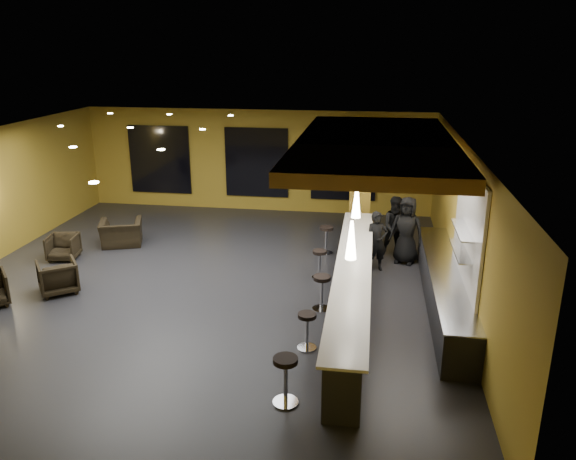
# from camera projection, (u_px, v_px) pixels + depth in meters

# --- Properties ---
(floor) EXTENTS (12.00, 13.00, 0.10)m
(floor) POSITION_uv_depth(u_px,v_px,m) (205.00, 284.00, 13.87)
(floor) COLOR black
(floor) RESTS_ON ground
(ceiling) EXTENTS (12.00, 13.00, 0.10)m
(ceiling) POSITION_uv_depth(u_px,v_px,m) (198.00, 139.00, 12.73)
(ceiling) COLOR black
(wall_back) EXTENTS (12.00, 0.10, 3.50)m
(wall_back) POSITION_uv_depth(u_px,v_px,m) (257.00, 161.00, 19.44)
(wall_back) COLOR olive
(wall_back) RESTS_ON floor
(wall_front) EXTENTS (12.00, 0.10, 3.50)m
(wall_front) POSITION_uv_depth(u_px,v_px,m) (50.00, 361.00, 7.16)
(wall_front) COLOR olive
(wall_front) RESTS_ON floor
(wall_right) EXTENTS (0.10, 13.00, 3.50)m
(wall_right) POSITION_uv_depth(u_px,v_px,m) (465.00, 226.00, 12.44)
(wall_right) COLOR olive
(wall_right) RESTS_ON floor
(wood_soffit) EXTENTS (3.60, 8.00, 0.28)m
(wood_soffit) POSITION_uv_depth(u_px,v_px,m) (375.00, 144.00, 13.16)
(wood_soffit) COLOR #A57130
(wood_soffit) RESTS_ON ceiling
(window_left) EXTENTS (2.20, 0.06, 2.40)m
(window_left) POSITION_uv_depth(u_px,v_px,m) (160.00, 160.00, 19.86)
(window_left) COLOR black
(window_left) RESTS_ON wall_back
(window_center) EXTENTS (2.20, 0.06, 2.40)m
(window_center) POSITION_uv_depth(u_px,v_px,m) (257.00, 163.00, 19.36)
(window_center) COLOR black
(window_center) RESTS_ON wall_back
(window_right) EXTENTS (2.20, 0.06, 2.40)m
(window_right) POSITION_uv_depth(u_px,v_px,m) (344.00, 165.00, 18.93)
(window_right) COLOR black
(window_right) RESTS_ON wall_back
(tile_backsplash) EXTENTS (0.06, 3.20, 2.40)m
(tile_backsplash) POSITION_uv_depth(u_px,v_px,m) (469.00, 230.00, 11.43)
(tile_backsplash) COLOR white
(tile_backsplash) RESTS_ON wall_right
(bar_counter) EXTENTS (0.60, 8.00, 1.00)m
(bar_counter) POSITION_uv_depth(u_px,v_px,m) (352.00, 290.00, 12.24)
(bar_counter) COLOR black
(bar_counter) RESTS_ON floor
(bar_top) EXTENTS (0.78, 8.10, 0.05)m
(bar_top) POSITION_uv_depth(u_px,v_px,m) (353.00, 267.00, 12.07)
(bar_top) COLOR white
(bar_top) RESTS_ON bar_counter
(prep_counter) EXTENTS (0.70, 6.00, 0.86)m
(prep_counter) POSITION_uv_depth(u_px,v_px,m) (444.00, 289.00, 12.44)
(prep_counter) COLOR black
(prep_counter) RESTS_ON floor
(prep_top) EXTENTS (0.72, 6.00, 0.03)m
(prep_top) POSITION_uv_depth(u_px,v_px,m) (445.00, 270.00, 12.30)
(prep_top) COLOR silver
(prep_top) RESTS_ON prep_counter
(wall_shelf_lower) EXTENTS (0.30, 1.50, 0.03)m
(wall_shelf_lower) POSITION_uv_depth(u_px,v_px,m) (461.00, 251.00, 11.39)
(wall_shelf_lower) COLOR silver
(wall_shelf_lower) RESTS_ON wall_right
(wall_shelf_upper) EXTENTS (0.30, 1.50, 0.03)m
(wall_shelf_upper) POSITION_uv_depth(u_px,v_px,m) (463.00, 230.00, 11.25)
(wall_shelf_upper) COLOR silver
(wall_shelf_upper) RESTS_ON wall_right
(column) EXTENTS (0.60, 0.60, 3.50)m
(column) POSITION_uv_depth(u_px,v_px,m) (361.00, 184.00, 16.16)
(column) COLOR brown
(column) RESTS_ON floor
(pendant_0) EXTENTS (0.20, 0.20, 0.70)m
(pendant_0) POSITION_uv_depth(u_px,v_px,m) (351.00, 240.00, 9.78)
(pendant_0) COLOR white
(pendant_0) RESTS_ON wood_soffit
(pendant_1) EXTENTS (0.20, 0.20, 0.70)m
(pendant_1) POSITION_uv_depth(u_px,v_px,m) (356.00, 202.00, 12.12)
(pendant_1) COLOR white
(pendant_1) RESTS_ON wood_soffit
(pendant_2) EXTENTS (0.20, 0.20, 0.70)m
(pendant_2) POSITION_uv_depth(u_px,v_px,m) (360.00, 176.00, 14.47)
(pendant_2) COLOR white
(pendant_2) RESTS_ON wood_soffit
(staff_a) EXTENTS (0.65, 0.51, 1.57)m
(staff_a) POSITION_uv_depth(u_px,v_px,m) (377.00, 241.00, 14.39)
(staff_a) COLOR black
(staff_a) RESTS_ON floor
(staff_b) EXTENTS (0.90, 0.74, 1.70)m
(staff_b) POSITION_uv_depth(u_px,v_px,m) (396.00, 227.00, 15.27)
(staff_b) COLOR black
(staff_b) RESTS_ON floor
(staff_c) EXTENTS (1.02, 0.83, 1.82)m
(staff_c) POSITION_uv_depth(u_px,v_px,m) (407.00, 230.00, 14.84)
(staff_c) COLOR black
(staff_c) RESTS_ON floor
(armchair_b) EXTENTS (1.19, 1.19, 0.78)m
(armchair_b) POSITION_uv_depth(u_px,v_px,m) (58.00, 277.00, 13.20)
(armchair_b) COLOR black
(armchair_b) RESTS_ON floor
(armchair_c) EXTENTS (0.87, 0.89, 0.70)m
(armchair_c) POSITION_uv_depth(u_px,v_px,m) (63.00, 247.00, 15.23)
(armchair_c) COLOR black
(armchair_c) RESTS_ON floor
(armchair_d) EXTENTS (1.43, 1.34, 0.75)m
(armchair_d) POSITION_uv_depth(u_px,v_px,m) (121.00, 233.00, 16.30)
(armchair_d) COLOR black
(armchair_d) RESTS_ON floor
(bar_stool_0) EXTENTS (0.43, 0.43, 0.84)m
(bar_stool_0) POSITION_uv_depth(u_px,v_px,m) (286.00, 374.00, 9.03)
(bar_stool_0) COLOR silver
(bar_stool_0) RESTS_ON floor
(bar_stool_1) EXTENTS (0.38, 0.38, 0.74)m
(bar_stool_1) POSITION_uv_depth(u_px,v_px,m) (307.00, 326.00, 10.71)
(bar_stool_1) COLOR silver
(bar_stool_1) RESTS_ON floor
(bar_stool_2) EXTENTS (0.41, 0.41, 0.80)m
(bar_stool_2) POSITION_uv_depth(u_px,v_px,m) (322.00, 288.00, 12.28)
(bar_stool_2) COLOR silver
(bar_stool_2) RESTS_ON floor
(bar_stool_3) EXTENTS (0.37, 0.37, 0.74)m
(bar_stool_3) POSITION_uv_depth(u_px,v_px,m) (319.00, 260.00, 13.97)
(bar_stool_3) COLOR silver
(bar_stool_3) RESTS_ON floor
(bar_stool_4) EXTENTS (0.40, 0.40, 0.79)m
(bar_stool_4) POSITION_uv_depth(u_px,v_px,m) (326.00, 236.00, 15.60)
(bar_stool_4) COLOR silver
(bar_stool_4) RESTS_ON floor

